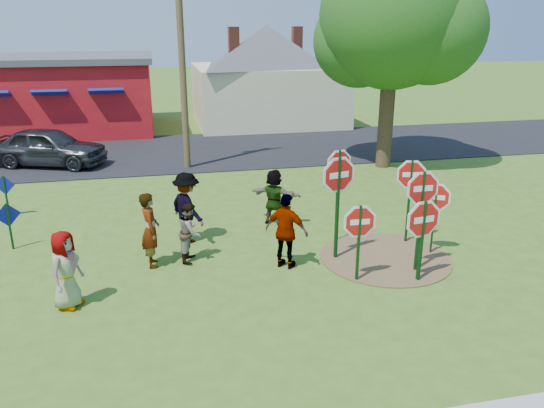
{
  "coord_description": "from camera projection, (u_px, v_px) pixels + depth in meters",
  "views": [
    {
      "loc": [
        -0.78,
        -12.07,
        5.52
      ],
      "look_at": [
        1.97,
        0.52,
        1.09
      ],
      "focal_mm": 35.0,
      "sensor_mm": 36.0,
      "label": 1
    }
  ],
  "objects": [
    {
      "name": "stop_sign_b",
      "position": [
        339.0,
        172.0,
        13.56
      ],
      "size": [
        0.95,
        0.27,
        2.6
      ],
      "rotation": [
        0.0,
        0.0,
        0.26
      ],
      "color": "#0F3915",
      "rests_on": "ground"
    },
    {
      "name": "person_b",
      "position": [
        150.0,
        230.0,
        12.43
      ],
      "size": [
        0.49,
        0.7,
        1.82
      ],
      "primitive_type": "imported",
      "rotation": [
        0.0,
        0.0,
        1.66
      ],
      "color": "#277064",
      "rests_on": "ground"
    },
    {
      "name": "stop_sign_d",
      "position": [
        411.0,
        181.0,
        13.51
      ],
      "size": [
        1.0,
        0.26,
        2.37
      ],
      "rotation": [
        0.0,
        0.0,
        -0.24
      ],
      "color": "#0F3915",
      "rests_on": "ground"
    },
    {
      "name": "person_f",
      "position": [
        274.0,
        197.0,
        15.1
      ],
      "size": [
        1.51,
        1.23,
        1.62
      ],
      "primitive_type": "imported",
      "rotation": [
        0.0,
        0.0,
        2.55
      ],
      "color": "#205237",
      "rests_on": "ground"
    },
    {
      "name": "stop_sign_e",
      "position": [
        423.0,
        225.0,
        11.52
      ],
      "size": [
        1.15,
        0.19,
        2.06
      ],
      "rotation": [
        0.0,
        0.0,
        0.15
      ],
      "color": "#0F3915",
      "rests_on": "ground"
    },
    {
      "name": "stop_sign_g",
      "position": [
        338.0,
        185.0,
        12.48
      ],
      "size": [
        1.16,
        0.3,
        2.73
      ],
      "rotation": [
        0.0,
        0.0,
        0.24
      ],
      "color": "#0F3915",
      "rests_on": "ground"
    },
    {
      "name": "person_c",
      "position": [
        190.0,
        232.0,
        12.76
      ],
      "size": [
        0.73,
        0.84,
        1.47
      ],
      "primitive_type": "imported",
      "rotation": [
        0.0,
        0.0,
        1.3
      ],
      "color": "brown",
      "rests_on": "ground"
    },
    {
      "name": "suv",
      "position": [
        49.0,
        147.0,
        21.18
      ],
      "size": [
        4.83,
        3.26,
        1.53
      ],
      "primitive_type": "imported",
      "rotation": [
        0.0,
        0.0,
        1.21
      ],
      "color": "#29282D",
      "rests_on": "road"
    },
    {
      "name": "blue_diamond_c",
      "position": [
        9.0,
        221.0,
        13.37
      ],
      "size": [
        0.58,
        0.28,
        1.25
      ],
      "rotation": [
        0.0,
        0.0,
        0.43
      ],
      "color": "#0F3915",
      "rests_on": "ground"
    },
    {
      "name": "utility_pole",
      "position": [
        182.0,
        56.0,
        19.75
      ],
      "size": [
        1.98,
        0.58,
        8.23
      ],
      "rotation": [
        0.0,
        0.0,
        0.24
      ],
      "color": "#4C3823",
      "rests_on": "ground"
    },
    {
      "name": "blue_diamond_d",
      "position": [
        5.0,
        191.0,
        15.63
      ],
      "size": [
        0.59,
        0.07,
        1.28
      ],
      "rotation": [
        0.0,
        0.0,
        -0.09
      ],
      "color": "#0F3915",
      "rests_on": "ground"
    },
    {
      "name": "person_e",
      "position": [
        286.0,
        231.0,
        12.32
      ],
      "size": [
        1.12,
        1.0,
        1.82
      ],
      "primitive_type": "imported",
      "rotation": [
        0.0,
        0.0,
        2.49
      ],
      "color": "#472C54",
      "rests_on": "ground"
    },
    {
      "name": "stop_sign_a",
      "position": [
        359.0,
        227.0,
        11.55
      ],
      "size": [
        1.01,
        0.07,
        1.92
      ],
      "rotation": [
        0.0,
        0.0,
        -0.04
      ],
      "color": "#0F3915",
      "rests_on": "ground"
    },
    {
      "name": "stop_sign_f",
      "position": [
        436.0,
        202.0,
        12.94
      ],
      "size": [
        0.83,
        0.5,
        1.97
      ],
      "rotation": [
        0.0,
        0.0,
        -0.53
      ],
      "color": "#0F3915",
      "rests_on": "ground"
    },
    {
      "name": "stop_sign_c",
      "position": [
        422.0,
        199.0,
        11.86
      ],
      "size": [
        1.06,
        0.07,
        2.55
      ],
      "rotation": [
        0.0,
        0.0,
        0.03
      ],
      "color": "#0F3915",
      "rests_on": "ground"
    },
    {
      "name": "cream_house",
      "position": [
        267.0,
        71.0,
        29.89
      ],
      "size": [
        9.4,
        9.4,
        6.5
      ],
      "color": "beige",
      "rests_on": "ground"
    },
    {
      "name": "person_d",
      "position": [
        187.0,
        208.0,
        13.79
      ],
      "size": [
        1.22,
        1.4,
        1.88
      ],
      "primitive_type": "imported",
      "rotation": [
        0.0,
        0.0,
        2.1
      ],
      "color": "#2C2C31",
      "rests_on": "ground"
    },
    {
      "name": "ground",
      "position": [
        199.0,
        258.0,
        13.1
      ],
      "size": [
        120.0,
        120.0,
        0.0
      ],
      "primitive_type": "plane",
      "color": "#3D621C",
      "rests_on": "ground"
    },
    {
      "name": "leafy_tree",
      "position": [
        396.0,
        23.0,
        19.68
      ],
      "size": [
        6.0,
        5.47,
        8.52
      ],
      "color": "#382819",
      "rests_on": "ground"
    },
    {
      "name": "red_building",
      "position": [
        63.0,
        93.0,
        27.97
      ],
      "size": [
        9.4,
        7.69,
        3.9
      ],
      "color": "maroon",
      "rests_on": "ground"
    },
    {
      "name": "person_a",
      "position": [
        66.0,
        270.0,
        10.61
      ],
      "size": [
        0.83,
        0.96,
        1.65
      ],
      "primitive_type": "imported",
      "rotation": [
        0.0,
        0.0,
        1.1
      ],
      "color": "#3D4794",
      "rests_on": "ground"
    },
    {
      "name": "dirt_patch",
      "position": [
        385.0,
        258.0,
        13.08
      ],
      "size": [
        3.2,
        3.2,
        0.03
      ],
      "primitive_type": "cylinder",
      "color": "brown",
      "rests_on": "ground"
    },
    {
      "name": "road",
      "position": [
        177.0,
        152.0,
        23.72
      ],
      "size": [
        120.0,
        7.5,
        0.04
      ],
      "primitive_type": "cube",
      "color": "black",
      "rests_on": "ground"
    }
  ]
}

